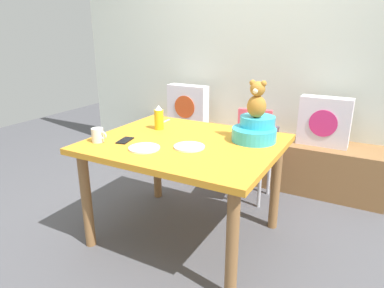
# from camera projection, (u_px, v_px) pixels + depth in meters

# --- Properties ---
(ground_plane) EXTENTS (8.00, 8.00, 0.00)m
(ground_plane) POSITION_uv_depth(u_px,v_px,m) (186.00, 235.00, 2.56)
(ground_plane) COLOR #4C4C51
(back_wall) EXTENTS (4.40, 0.10, 2.60)m
(back_wall) POSITION_uv_depth(u_px,v_px,m) (261.00, 46.00, 3.42)
(back_wall) COLOR silver
(back_wall) RESTS_ON ground_plane
(window_bench) EXTENTS (2.60, 0.44, 0.46)m
(window_bench) POSITION_uv_depth(u_px,v_px,m) (246.00, 155.00, 3.54)
(window_bench) COLOR olive
(window_bench) RESTS_ON ground_plane
(pillow_floral_left) EXTENTS (0.44, 0.15, 0.44)m
(pillow_floral_left) POSITION_uv_depth(u_px,v_px,m) (188.00, 106.00, 3.69)
(pillow_floral_left) COLOR silver
(pillow_floral_left) RESTS_ON window_bench
(pillow_floral_right) EXTENTS (0.44, 0.15, 0.44)m
(pillow_floral_right) POSITION_uv_depth(u_px,v_px,m) (324.00, 122.00, 3.05)
(pillow_floral_right) COLOR silver
(pillow_floral_right) RESTS_ON window_bench
(book_stack) EXTENTS (0.20, 0.14, 0.10)m
(book_stack) POSITION_uv_depth(u_px,v_px,m) (267.00, 131.00, 3.36)
(book_stack) COLOR #B396BA
(book_stack) RESTS_ON window_bench
(dining_table) EXTENTS (1.25, 1.03, 0.74)m
(dining_table) POSITION_uv_depth(u_px,v_px,m) (185.00, 155.00, 2.36)
(dining_table) COLOR orange
(dining_table) RESTS_ON ground_plane
(highchair) EXTENTS (0.38, 0.49, 0.79)m
(highchair) POSITION_uv_depth(u_px,v_px,m) (252.00, 142.00, 2.99)
(highchair) COLOR #D84C59
(highchair) RESTS_ON ground_plane
(infant_seat_teal) EXTENTS (0.30, 0.33, 0.16)m
(infant_seat_teal) POSITION_uv_depth(u_px,v_px,m) (255.00, 130.00, 2.33)
(infant_seat_teal) COLOR #32AFC9
(infant_seat_teal) RESTS_ON dining_table
(teddy_bear) EXTENTS (0.13, 0.12, 0.25)m
(teddy_bear) POSITION_uv_depth(u_px,v_px,m) (257.00, 100.00, 2.26)
(teddy_bear) COLOR #AE762B
(teddy_bear) RESTS_ON infant_seat_teal
(ketchup_bottle) EXTENTS (0.07, 0.07, 0.18)m
(ketchup_bottle) POSITION_uv_depth(u_px,v_px,m) (159.00, 118.00, 2.58)
(ketchup_bottle) COLOR gold
(ketchup_bottle) RESTS_ON dining_table
(coffee_mug) EXTENTS (0.12, 0.08, 0.09)m
(coffee_mug) POSITION_uv_depth(u_px,v_px,m) (98.00, 135.00, 2.30)
(coffee_mug) COLOR silver
(coffee_mug) RESTS_ON dining_table
(dinner_plate_near) EXTENTS (0.20, 0.20, 0.01)m
(dinner_plate_near) POSITION_uv_depth(u_px,v_px,m) (189.00, 147.00, 2.20)
(dinner_plate_near) COLOR white
(dinner_plate_near) RESTS_ON dining_table
(dinner_plate_far) EXTENTS (0.20, 0.20, 0.01)m
(dinner_plate_far) POSITION_uv_depth(u_px,v_px,m) (144.00, 148.00, 2.17)
(dinner_plate_far) COLOR white
(dinner_plate_far) RESTS_ON dining_table
(cell_phone) EXTENTS (0.10, 0.16, 0.01)m
(cell_phone) POSITION_uv_depth(u_px,v_px,m) (125.00, 140.00, 2.33)
(cell_phone) COLOR black
(cell_phone) RESTS_ON dining_table
(table_fork) EXTENTS (0.02, 0.17, 0.01)m
(table_fork) POSITION_uv_depth(u_px,v_px,m) (164.00, 122.00, 2.80)
(table_fork) COLOR silver
(table_fork) RESTS_ON dining_table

